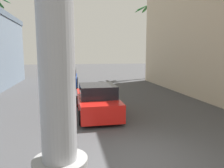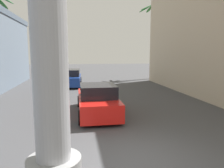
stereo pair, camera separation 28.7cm
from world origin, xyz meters
name	(u,v)px [view 2 (the right image)]	position (x,y,z in m)	size (l,w,h in m)	color
ground_plane	(99,95)	(0.00, 10.00, 0.00)	(90.13, 90.13, 0.00)	#424244
street_lamp	(223,36)	(6.58, 5.62, 4.03)	(2.38, 0.28, 6.62)	#59595E
car_lead	(97,101)	(-0.60, 5.08, 0.70)	(1.99, 4.68, 1.56)	black
car_far	(70,78)	(-2.25, 15.10, 0.74)	(2.21, 4.65, 1.56)	black
palm_tree_far_right	(153,35)	(7.46, 19.61, 5.24)	(3.29, 3.37, 8.71)	brown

